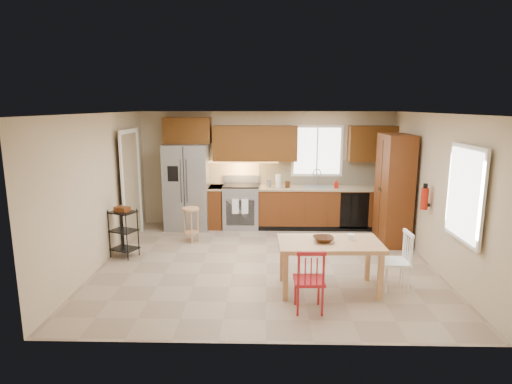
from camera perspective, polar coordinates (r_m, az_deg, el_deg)
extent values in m
plane|color=gray|center=(7.34, 1.37, -9.47)|extent=(5.50, 5.50, 0.00)
cube|color=silver|center=(6.86, 1.47, 10.45)|extent=(5.50, 5.00, 0.02)
cube|color=#CCB793|center=(9.45, 1.42, 3.12)|extent=(5.50, 0.02, 2.50)
cube|color=#CCB793|center=(4.56, 1.42, -6.01)|extent=(5.50, 0.02, 2.50)
cube|color=#CCB793|center=(7.51, -20.07, 0.24)|extent=(0.02, 5.00, 2.50)
cube|color=#CCB793|center=(7.51, 22.88, 0.03)|extent=(0.02, 5.00, 2.50)
cube|color=gray|center=(9.30, -9.13, 0.70)|extent=(0.92, 0.75, 1.82)
cube|color=gray|center=(9.31, -2.00, -1.97)|extent=(0.76, 0.63, 0.92)
cube|color=#572C10|center=(9.37, -5.35, -1.98)|extent=(0.30, 0.60, 0.90)
cube|color=#572C10|center=(9.40, 9.28, -2.05)|extent=(2.92, 0.60, 0.90)
cube|color=black|center=(9.22, 12.98, -2.46)|extent=(0.60, 0.02, 0.78)
cube|color=beige|center=(9.54, 9.19, 2.59)|extent=(2.92, 0.03, 0.55)
cube|color=#5C310F|center=(9.35, -9.14, 8.12)|extent=(1.00, 0.35, 0.55)
cube|color=#5C310F|center=(9.22, -0.13, 6.50)|extent=(1.80, 0.35, 0.75)
cube|color=#5C310F|center=(9.49, 15.24, 6.24)|extent=(1.00, 0.35, 0.75)
cube|color=white|center=(9.45, 8.14, 5.44)|extent=(1.12, 0.04, 1.12)
cube|color=gray|center=(9.29, 8.20, 0.41)|extent=(0.62, 0.46, 0.16)
cube|color=#FFBF66|center=(9.25, -2.00, 4.05)|extent=(1.60, 0.30, 0.01)
imported|color=#AC1A0B|center=(9.22, 10.64, 1.11)|extent=(0.09, 0.09, 0.19)
cylinder|color=white|center=(9.15, 2.98, 1.49)|extent=(0.12, 0.12, 0.28)
cylinder|color=gray|center=(9.15, 1.72, 1.19)|extent=(0.11, 0.11, 0.18)
cylinder|color=#482513|center=(9.14, 4.23, 1.02)|extent=(0.10, 0.10, 0.14)
cube|color=#572C10|center=(8.56, 17.90, 0.32)|extent=(0.50, 0.95, 2.10)
cylinder|color=#AC1A0B|center=(7.64, 21.56, -0.84)|extent=(0.12, 0.12, 0.36)
cube|color=white|center=(6.41, 26.13, -0.24)|extent=(0.04, 1.02, 1.32)
cube|color=#8C7A59|center=(8.72, -16.42, 0.61)|extent=(0.04, 0.95, 2.10)
imported|color=#482513|center=(6.18, 8.96, -6.61)|extent=(0.30, 0.30, 0.07)
cylinder|color=white|center=(6.33, 12.56, -6.07)|extent=(0.10, 0.10, 0.12)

